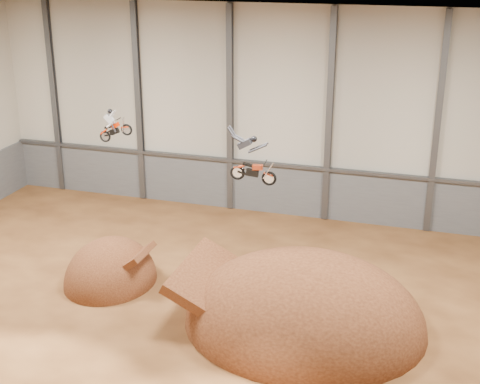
% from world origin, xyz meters
% --- Properties ---
extents(floor, '(40.00, 40.00, 0.00)m').
position_xyz_m(floor, '(0.00, 0.00, 0.00)').
color(floor, '#532F16').
rests_on(floor, ground).
extents(back_wall, '(40.00, 0.10, 14.00)m').
position_xyz_m(back_wall, '(0.00, 15.00, 7.00)').
color(back_wall, beige).
rests_on(back_wall, ground).
extents(ceiling, '(40.00, 40.00, 0.00)m').
position_xyz_m(ceiling, '(0.00, 0.00, 14.00)').
color(ceiling, black).
rests_on(ceiling, back_wall).
extents(lower_band_back, '(39.80, 0.18, 3.50)m').
position_xyz_m(lower_band_back, '(0.00, 14.90, 1.75)').
color(lower_band_back, slate).
rests_on(lower_band_back, ground).
extents(steel_rail, '(39.80, 0.35, 0.20)m').
position_xyz_m(steel_rail, '(0.00, 14.75, 3.55)').
color(steel_rail, '#47494F').
rests_on(steel_rail, lower_band_back).
extents(steel_column_0, '(0.40, 0.36, 13.90)m').
position_xyz_m(steel_column_0, '(-16.67, 14.80, 7.00)').
color(steel_column_0, '#47494F').
rests_on(steel_column_0, ground).
extents(steel_column_1, '(0.40, 0.36, 13.90)m').
position_xyz_m(steel_column_1, '(-10.00, 14.80, 7.00)').
color(steel_column_1, '#47494F').
rests_on(steel_column_1, ground).
extents(steel_column_2, '(0.40, 0.36, 13.90)m').
position_xyz_m(steel_column_2, '(-3.33, 14.80, 7.00)').
color(steel_column_2, '#47494F').
rests_on(steel_column_2, ground).
extents(steel_column_3, '(0.40, 0.36, 13.90)m').
position_xyz_m(steel_column_3, '(3.33, 14.80, 7.00)').
color(steel_column_3, '#47494F').
rests_on(steel_column_3, ground).
extents(steel_column_4, '(0.40, 0.36, 13.90)m').
position_xyz_m(steel_column_4, '(10.00, 14.80, 7.00)').
color(steel_column_4, '#47494F').
rests_on(steel_column_4, ground).
extents(takeoff_ramp, '(4.90, 5.65, 4.90)m').
position_xyz_m(takeoff_ramp, '(-6.28, 2.50, 0.00)').
color(takeoff_ramp, '#421F10').
rests_on(takeoff_ramp, ground).
extents(landing_ramp, '(11.77, 10.42, 6.79)m').
position_xyz_m(landing_ramp, '(4.77, 1.29, 0.00)').
color(landing_ramp, '#421F10').
rests_on(landing_ramp, ground).
extents(fmx_rider_a, '(2.51, 0.88, 2.36)m').
position_xyz_m(fmx_rider_a, '(-6.44, 4.70, 8.44)').
color(fmx_rider_a, red).
extents(fmx_rider_b, '(3.41, 1.14, 2.97)m').
position_xyz_m(fmx_rider_b, '(1.60, 3.08, 7.73)').
color(fmx_rider_b, '#B43616').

